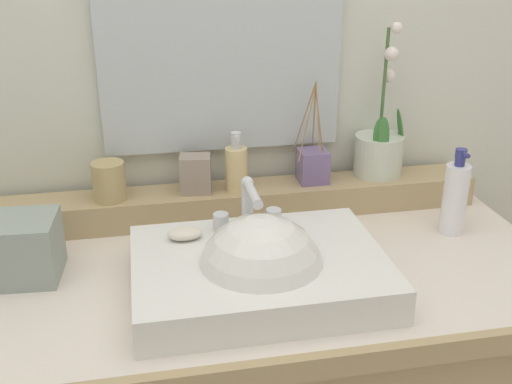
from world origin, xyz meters
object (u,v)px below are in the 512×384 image
object	(u,v)px
soap_dispenser	(238,167)
trinket_box	(195,174)
tumbler_cup	(109,181)
tissue_box	(24,248)
reed_diffuser	(313,165)
soap_bar	(185,234)
lotion_bottle	(455,197)
sink_basin	(260,275)
potted_plant	(379,147)

from	to	relation	value
soap_dispenser	trinket_box	bearing A→B (deg)	174.92
tumbler_cup	tissue_box	world-z (taller)	tumbler_cup
soap_dispenser	reed_diffuser	distance (m)	0.19
reed_diffuser	soap_bar	bearing A→B (deg)	-143.97
soap_dispenser	tissue_box	world-z (taller)	soap_dispenser
lotion_bottle	soap_dispenser	bearing A→B (deg)	159.91
reed_diffuser	tissue_box	size ratio (longest dim) A/B	1.89
soap_bar	sink_basin	bearing A→B (deg)	-38.78
sink_basin	lotion_bottle	bearing A→B (deg)	18.37
soap_bar	tissue_box	xyz separation A→B (m)	(-0.31, 0.04, -0.02)
sink_basin	tissue_box	size ratio (longest dim) A/B	3.66
sink_basin	soap_dispenser	world-z (taller)	soap_dispenser
potted_plant	reed_diffuser	world-z (taller)	potted_plant
tumbler_cup	trinket_box	xyz separation A→B (m)	(0.20, 0.01, -0.00)
sink_basin	potted_plant	bearing A→B (deg)	44.02
tumbler_cup	trinket_box	size ratio (longest dim) A/B	1.00
soap_dispenser	soap_bar	bearing A→B (deg)	-123.18
sink_basin	trinket_box	world-z (taller)	sink_basin
tumbler_cup	reed_diffuser	xyz separation A→B (m)	(0.48, 0.02, -0.00)
reed_diffuser	trinket_box	world-z (taller)	reed_diffuser
soap_bar	trinket_box	bearing A→B (deg)	78.65
soap_dispenser	tumbler_cup	distance (m)	0.29
trinket_box	tissue_box	size ratio (longest dim) A/B	0.68
tumbler_cup	lotion_bottle	xyz separation A→B (m)	(0.76, -0.17, -0.03)
soap_bar	trinket_box	world-z (taller)	trinket_box
soap_bar	tumbler_cup	size ratio (longest dim) A/B	0.79
soap_bar	potted_plant	bearing A→B (deg)	26.90
soap_bar	lotion_bottle	distance (m)	0.61
soap_dispenser	trinket_box	distance (m)	0.10
potted_plant	lotion_bottle	size ratio (longest dim) A/B	1.87
soap_dispenser	tissue_box	distance (m)	0.50
reed_diffuser	lotion_bottle	distance (m)	0.34
sink_basin	tissue_box	xyz separation A→B (m)	(-0.44, 0.14, 0.03)
reed_diffuser	sink_basin	bearing A→B (deg)	-120.01
soap_bar	lotion_bottle	size ratio (longest dim) A/B	0.35
tumbler_cup	tissue_box	size ratio (longest dim) A/B	0.68
soap_dispenser	tumbler_cup	world-z (taller)	soap_dispenser
reed_diffuser	trinket_box	size ratio (longest dim) A/B	2.78
tumbler_cup	reed_diffuser	bearing A→B (deg)	1.92
soap_bar	tissue_box	size ratio (longest dim) A/B	0.54
soap_bar	lotion_bottle	world-z (taller)	lotion_bottle
tumbler_cup	trinket_box	distance (m)	0.20
soap_dispenser	lotion_bottle	xyz separation A→B (m)	(0.46, -0.17, -0.04)
reed_diffuser	tissue_box	xyz separation A→B (m)	(-0.64, -0.20, -0.05)
trinket_box	lotion_bottle	world-z (taller)	lotion_bottle
lotion_bottle	tissue_box	world-z (taller)	lotion_bottle
trinket_box	tissue_box	xyz separation A→B (m)	(-0.36, -0.19, -0.05)
trinket_box	tissue_box	distance (m)	0.41
tumbler_cup	lotion_bottle	bearing A→B (deg)	-12.75
potted_plant	trinket_box	xyz separation A→B (m)	(-0.46, -0.03, -0.03)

